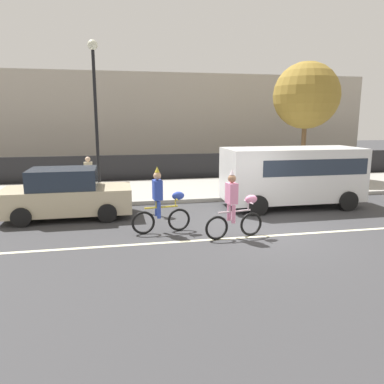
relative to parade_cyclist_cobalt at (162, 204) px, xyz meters
The scene contains 12 objects.
ground_plane 3.06m from the parade_cyclist_cobalt, ahead, with size 80.00×80.00×0.00m, color #38383A.
road_centre_line 3.17m from the parade_cyclist_cobalt, 17.68° to the right, with size 36.00×0.14×0.01m, color beige.
sidewalk_curb 6.78m from the parade_cyclist_cobalt, 64.38° to the left, with size 60.00×5.00×0.15m, color #9E9B93.
fence_line 9.43m from the parade_cyclist_cobalt, 72.02° to the left, with size 40.00×0.08×1.40m, color black.
building_backdrop 17.78m from the parade_cyclist_cobalt, 84.67° to the left, with size 28.00×8.00×6.04m, color #B2A899.
parade_cyclist_cobalt is the anchor object (origin of this frame).
parade_cyclist_pink 2.09m from the parade_cyclist_cobalt, 24.89° to the right, with size 1.71×0.52×1.92m.
parked_van_white 5.67m from the parade_cyclist_cobalt, 23.70° to the left, with size 5.00×2.22×2.18m.
parked_car_beige 3.65m from the parade_cyclist_cobalt, 141.55° to the left, with size 4.10×1.92×1.64m.
street_lamp_post 5.67m from the parade_cyclist_cobalt, 113.72° to the left, with size 0.36×0.36×5.86m.
street_tree_near_lamp 11.89m from the parade_cyclist_cobalt, 42.54° to the left, with size 3.35×3.35×5.90m.
pedestrian_onlooker 5.25m from the parade_cyclist_cobalt, 116.06° to the left, with size 0.32×0.20×1.62m.
Camera 1 is at (-4.13, -9.90, 3.24)m, focal length 35.00 mm.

